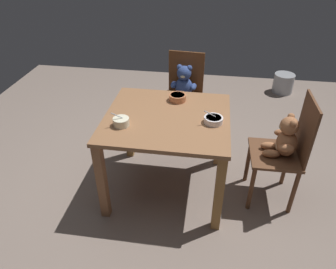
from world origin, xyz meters
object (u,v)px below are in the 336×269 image
at_px(dining_table, 167,130).
at_px(teddy_chair_far_center, 184,89).
at_px(porridge_bowl_cream_near_left, 121,122).
at_px(porridge_bowl_white_near_right, 213,120).
at_px(metal_pail, 283,83).
at_px(porridge_bowl_terracotta_far_center, 178,97).
at_px(teddy_chair_near_right, 285,144).

bearing_deg(dining_table, teddy_chair_far_center, 87.41).
distance_m(teddy_chair_far_center, porridge_bowl_cream_near_left, 1.15).
distance_m(dining_table, porridge_bowl_cream_near_left, 0.40).
relative_size(porridge_bowl_white_near_right, metal_pail, 0.53).
relative_size(dining_table, porridge_bowl_terracotta_far_center, 6.76).
height_order(porridge_bowl_white_near_right, metal_pail, porridge_bowl_white_near_right).
xyz_separation_m(teddy_chair_near_right, metal_pail, (0.39, 2.14, -0.42)).
distance_m(teddy_chair_far_center, metal_pail, 1.85).
xyz_separation_m(teddy_chair_near_right, porridge_bowl_cream_near_left, (-1.25, -0.20, 0.22)).
height_order(teddy_chair_near_right, porridge_bowl_terracotta_far_center, teddy_chair_near_right).
height_order(teddy_chair_far_center, porridge_bowl_terracotta_far_center, teddy_chair_far_center).
bearing_deg(teddy_chair_near_right, teddy_chair_far_center, -45.19).
height_order(dining_table, porridge_bowl_white_near_right, porridge_bowl_white_near_right).
relative_size(dining_table, teddy_chair_near_right, 1.03).
bearing_deg(porridge_bowl_white_near_right, teddy_chair_far_center, 109.03).
bearing_deg(teddy_chair_near_right, dining_table, 0.09).
xyz_separation_m(teddy_chair_far_center, porridge_bowl_white_near_right, (0.32, -0.93, 0.21)).
distance_m(porridge_bowl_terracotta_far_center, porridge_bowl_cream_near_left, 0.59).
relative_size(dining_table, metal_pail, 3.55).
bearing_deg(porridge_bowl_white_near_right, porridge_bowl_cream_near_left, -168.41).
bearing_deg(dining_table, porridge_bowl_white_near_right, -6.68).
bearing_deg(porridge_bowl_white_near_right, dining_table, 173.32).
bearing_deg(metal_pail, porridge_bowl_white_near_right, -113.66).
distance_m(dining_table, teddy_chair_far_center, 0.89).
xyz_separation_m(dining_table, porridge_bowl_cream_near_left, (-0.32, -0.18, 0.16)).
bearing_deg(porridge_bowl_terracotta_far_center, teddy_chair_far_center, 90.74).
relative_size(porridge_bowl_terracotta_far_center, metal_pail, 0.53).
distance_m(dining_table, porridge_bowl_white_near_right, 0.40).
relative_size(teddy_chair_near_right, metal_pail, 3.44).
height_order(teddy_chair_near_right, porridge_bowl_white_near_right, teddy_chair_near_right).
xyz_separation_m(porridge_bowl_terracotta_far_center, metal_pail, (1.27, 1.87, -0.63)).
bearing_deg(porridge_bowl_cream_near_left, teddy_chair_near_right, 8.85).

